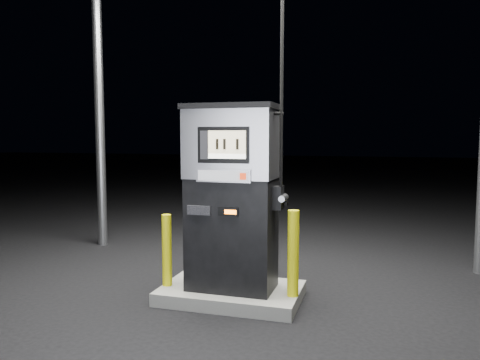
# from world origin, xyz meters

# --- Properties ---
(ground) EXTENTS (80.00, 80.00, 0.00)m
(ground) POSITION_xyz_m (0.00, 0.00, 0.00)
(ground) COLOR black
(ground) RESTS_ON ground
(pump_island) EXTENTS (1.60, 1.00, 0.15)m
(pump_island) POSITION_xyz_m (0.00, 0.00, 0.07)
(pump_island) COLOR slate
(pump_island) RESTS_ON ground
(fuel_dispenser) EXTENTS (1.15, 0.63, 4.36)m
(fuel_dispenser) POSITION_xyz_m (0.02, -0.04, 1.23)
(fuel_dispenser) COLOR black
(fuel_dispenser) RESTS_ON pump_island
(bollard_left) EXTENTS (0.14, 0.14, 0.84)m
(bollard_left) POSITION_xyz_m (-0.74, -0.16, 0.57)
(bollard_left) COLOR yellow
(bollard_left) RESTS_ON pump_island
(bollard_right) EXTENTS (0.17, 0.17, 0.95)m
(bollard_right) POSITION_xyz_m (0.74, -0.10, 0.63)
(bollard_right) COLOR yellow
(bollard_right) RESTS_ON pump_island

